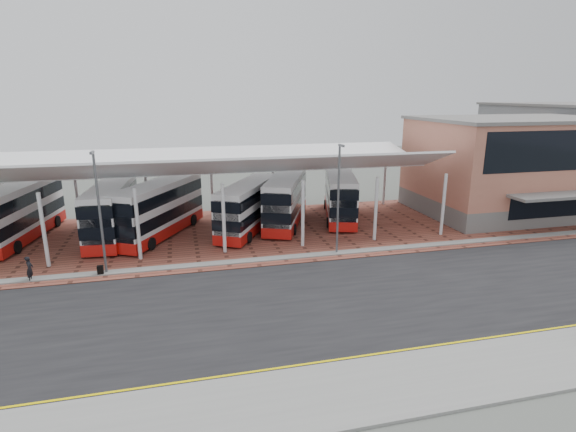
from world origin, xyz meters
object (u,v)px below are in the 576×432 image
object	(u,v)px
bus_2	(159,210)
bus_3	(249,207)
bus_1	(112,211)
bus_5	(340,196)
bus_4	(286,200)
bus_0	(19,213)
terminal	(514,165)
pedestrian	(30,269)

from	to	relation	value
bus_2	bus_3	size ratio (longest dim) A/B	1.07
bus_1	bus_2	size ratio (longest dim) A/B	1.01
bus_5	bus_3	bearing A→B (deg)	-151.40
bus_4	bus_2	bearing A→B (deg)	-152.57
bus_0	bus_5	xyz separation A→B (m)	(27.04, 0.05, -0.09)
bus_4	terminal	bearing A→B (deg)	19.83
bus_2	bus_4	size ratio (longest dim) A/B	0.99
bus_2	pedestrian	bearing A→B (deg)	-105.49
bus_1	bus_5	world-z (taller)	bus_1
pedestrian	bus_1	bearing A→B (deg)	-24.95
bus_0	bus_2	world-z (taller)	bus_0
pedestrian	bus_3	bearing A→B (deg)	-63.04
bus_5	bus_1	bearing A→B (deg)	-160.61
bus_3	pedestrian	distance (m)	16.81
bus_3	bus_5	distance (m)	9.14
bus_1	pedestrian	xyz separation A→B (m)	(-3.96, -8.34, -1.35)
bus_2	pedestrian	size ratio (longest dim) A/B	6.49
bus_3	bus_0	bearing A→B (deg)	-157.27
bus_5	bus_4	bearing A→B (deg)	-157.36
bus_3	bus_4	size ratio (longest dim) A/B	0.92
bus_0	bus_2	distance (m)	10.87
terminal	bus_3	world-z (taller)	terminal
bus_1	bus_3	distance (m)	11.07
terminal	pedestrian	size ratio (longest dim) A/B	11.23
terminal	pedestrian	xyz separation A→B (m)	(-41.40, -7.92, -3.78)
bus_1	pedestrian	distance (m)	9.33
bus_5	terminal	bearing A→B (deg)	11.36
bus_2	bus_4	distance (m)	11.00
bus_2	bus_5	size ratio (longest dim) A/B	1.00
terminal	bus_0	xyz separation A→B (m)	(-44.51, 1.45, -2.38)
bus_3	bus_4	world-z (taller)	bus_4
bus_0	bus_3	bearing A→B (deg)	3.75
bus_4	pedestrian	world-z (taller)	bus_4
terminal	pedestrian	world-z (taller)	terminal
terminal	bus_5	world-z (taller)	terminal
bus_3	bus_4	distance (m)	3.85
terminal	bus_2	xyz separation A→B (m)	(-33.75, -0.11, -2.39)
bus_0	bus_5	world-z (taller)	bus_0
bus_0	bus_5	distance (m)	27.04
bus_0	terminal	bearing A→B (deg)	7.87
terminal	bus_0	world-z (taller)	terminal
bus_1	bus_5	distance (m)	19.99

